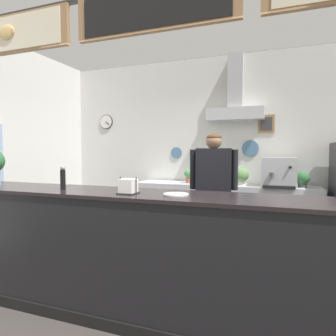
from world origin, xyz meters
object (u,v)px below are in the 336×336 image
potted_oregano (215,176)px  pepper_grinder (63,178)px  napkin_holder (128,187)px  espresso_machine (279,172)px  potted_thyme (189,175)px  potted_sage (240,175)px  condiment_plate (176,194)px  shop_worker (213,195)px  potted_rosemary (302,179)px

potted_oregano → pepper_grinder: 2.76m
napkin_holder → espresso_machine: bearing=65.5°
potted_thyme → napkin_holder: napkin_holder is taller
potted_sage → espresso_machine: bearing=-1.8°
pepper_grinder → condiment_plate: bearing=1.1°
shop_worker → pepper_grinder: (-1.11, -1.41, 0.30)m
espresso_machine → potted_sage: espresso_machine is taller
potted_oregano → potted_rosemary: 1.30m
espresso_machine → potted_oregano: size_ratio=2.43×
espresso_machine → shop_worker: bearing=-123.5°
potted_oregano → potted_thyme: bearing=-178.8°
shop_worker → condiment_plate: shop_worker is taller
shop_worker → potted_sage: size_ratio=5.89×
condiment_plate → napkin_holder: bearing=-171.7°
espresso_machine → potted_rosemary: espresso_machine is taller
potted_oregano → shop_worker: bearing=-80.1°
espresso_machine → potted_rosemary: 0.34m
espresso_machine → potted_oregano: 0.98m
potted_oregano → condiment_plate: bearing=-85.9°
shop_worker → napkin_holder: 1.53m
potted_rosemary → pepper_grinder: (-2.20, -2.59, 0.16)m
potted_sage → potted_oregano: potted_sage is taller
potted_sage → potted_thyme: size_ratio=1.21×
espresso_machine → potted_rosemary: (0.33, 0.02, -0.09)m
espresso_machine → napkin_holder: size_ratio=3.47×
shop_worker → condiment_plate: (-0.02, -1.39, 0.20)m
potted_thyme → napkin_holder: size_ratio=1.50×
potted_thyme → potted_oregano: bearing=1.2°
potted_sage → potted_thyme: potted_sage is taller
potted_thyme → shop_worker: bearing=-61.2°
espresso_machine → pepper_grinder: (-1.88, -2.57, 0.07)m
potted_thyme → napkin_holder: bearing=-84.9°
espresso_machine → potted_oregano: (-0.98, 0.04, -0.09)m
shop_worker → potted_sage: bearing=-108.4°
shop_worker → potted_thyme: size_ratio=7.14×
potted_thyme → napkin_holder: 2.65m
shop_worker → potted_rosemary: 1.61m
shop_worker → potted_oregano: size_ratio=7.46×
potted_oregano → condiment_plate: size_ratio=1.08×
condiment_plate → napkin_holder: napkin_holder is taller
shop_worker → napkin_holder: size_ratio=10.68×
potted_sage → potted_thyme: bearing=179.2°
condiment_plate → pepper_grinder: (-1.09, -0.02, 0.10)m
espresso_machine → pepper_grinder: bearing=-126.1°
potted_thyme → condiment_plate: size_ratio=1.13×
condiment_plate → pepper_grinder: bearing=-178.9°
shop_worker → condiment_plate: size_ratio=8.07×
shop_worker → condiment_plate: 1.40m
shop_worker → pepper_grinder: 1.82m
potted_thyme → pepper_grinder: (-0.46, -2.60, 0.16)m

